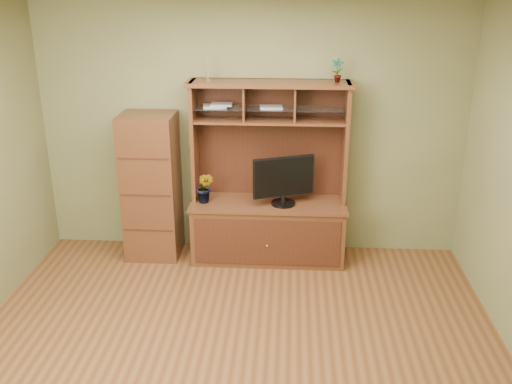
{
  "coord_description": "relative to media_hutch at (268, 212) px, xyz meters",
  "views": [
    {
      "loc": [
        0.42,
        -3.87,
        2.89
      ],
      "look_at": [
        0.1,
        1.2,
        0.95
      ],
      "focal_mm": 40.0,
      "sensor_mm": 36.0,
      "label": 1
    }
  ],
  "objects": [
    {
      "name": "top_plant",
      "position": [
        0.66,
        0.08,
        1.49
      ],
      "size": [
        0.13,
        0.1,
        0.23
      ],
      "primitive_type": "imported",
      "rotation": [
        0.0,
        0.0,
        -0.13
      ],
      "color": "#2F6924",
      "rests_on": "media_hutch"
    },
    {
      "name": "media_hutch",
      "position": [
        0.0,
        0.0,
        0.0
      ],
      "size": [
        1.66,
        0.61,
        1.9
      ],
      "color": "#4E2D16",
      "rests_on": "room"
    },
    {
      "name": "room",
      "position": [
        -0.2,
        -1.73,
        0.83
      ],
      "size": [
        4.54,
        4.04,
        2.74
      ],
      "color": "#583319",
      "rests_on": "ground"
    },
    {
      "name": "side_cabinet",
      "position": [
        -1.25,
        -0.0,
        0.26
      ],
      "size": [
        0.56,
        0.51,
        1.57
      ],
      "color": "#4E2D16",
      "rests_on": "room"
    },
    {
      "name": "orchid_plant",
      "position": [
        -0.66,
        -0.08,
        0.3
      ],
      "size": [
        0.22,
        0.2,
        0.33
      ],
      "primitive_type": "imported",
      "rotation": [
        0.0,
        0.0,
        -0.32
      ],
      "color": "#395B1F",
      "rests_on": "media_hutch"
    },
    {
      "name": "reed_diffuser",
      "position": [
        -0.62,
        0.08,
        1.48
      ],
      "size": [
        0.05,
        0.05,
        0.25
      ],
      "color": "silver",
      "rests_on": "media_hutch"
    },
    {
      "name": "magazines",
      "position": [
        -0.35,
        0.08,
        1.13
      ],
      "size": [
        0.82,
        0.21,
        0.04
      ],
      "color": "#AAAAAF",
      "rests_on": "media_hutch"
    },
    {
      "name": "monitor",
      "position": [
        0.16,
        -0.08,
        0.4
      ],
      "size": [
        0.63,
        0.28,
        0.51
      ],
      "rotation": [
        0.0,
        0.0,
        0.36
      ],
      "color": "black",
      "rests_on": "media_hutch"
    }
  ]
}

